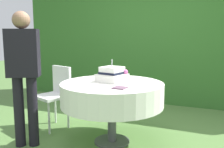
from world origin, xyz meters
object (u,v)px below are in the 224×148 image
at_px(serving_plate_far, 108,77).
at_px(napkin_stack, 120,88).
at_px(serving_plate_near, 138,82).
at_px(serving_plate_left, 152,82).
at_px(standing_person, 24,70).
at_px(garden_chair, 56,91).
at_px(cake_table, 112,94).
at_px(wedding_cake, 112,75).

distance_m(serving_plate_far, napkin_stack, 0.75).
distance_m(serving_plate_near, serving_plate_far, 0.53).
height_order(serving_plate_left, standing_person, standing_person).
distance_m(serving_plate_near, standing_person, 1.36).
xyz_separation_m(garden_chair, standing_person, (0.04, -0.68, 0.39)).
distance_m(serving_plate_far, serving_plate_left, 0.69).
relative_size(napkin_stack, garden_chair, 0.15).
bearing_deg(napkin_stack, garden_chair, 158.42).
bearing_deg(serving_plate_left, napkin_stack, -118.90).
bearing_deg(serving_plate_far, garden_chair, -167.95).
height_order(cake_table, wedding_cake, wedding_cake).
height_order(serving_plate_near, napkin_stack, same).
distance_m(napkin_stack, garden_chair, 1.27).
xyz_separation_m(serving_plate_near, napkin_stack, (-0.07, -0.42, 0.00)).
bearing_deg(napkin_stack, standing_person, -169.14).
xyz_separation_m(cake_table, garden_chair, (-0.95, 0.18, -0.08)).
xyz_separation_m(cake_table, wedding_cake, (-0.03, 0.08, 0.22)).
relative_size(serving_plate_near, serving_plate_far, 1.10).
bearing_deg(serving_plate_near, wedding_cake, -169.10).
bearing_deg(standing_person, cake_table, 28.30).
distance_m(wedding_cake, standing_person, 1.05).
relative_size(serving_plate_near, garden_chair, 0.14).
bearing_deg(garden_chair, serving_plate_far, 12.05).
bearing_deg(wedding_cake, garden_chair, 173.54).
distance_m(wedding_cake, serving_plate_near, 0.33).
distance_m(cake_table, wedding_cake, 0.24).
xyz_separation_m(napkin_stack, standing_person, (-1.12, -0.22, 0.16)).
relative_size(wedding_cake, serving_plate_near, 3.11).
bearing_deg(standing_person, serving_plate_near, 27.83).
bearing_deg(standing_person, garden_chair, 93.57).
bearing_deg(standing_person, serving_plate_left, 25.78).
xyz_separation_m(wedding_cake, serving_plate_near, (0.31, 0.06, -0.08)).
height_order(napkin_stack, standing_person, standing_person).
relative_size(cake_table, napkin_stack, 9.11).
bearing_deg(napkin_stack, serving_plate_near, 79.82).
height_order(cake_table, garden_chair, garden_chair).
relative_size(serving_plate_far, standing_person, 0.07).
height_order(wedding_cake, serving_plate_left, wedding_cake).
bearing_deg(serving_plate_far, serving_plate_near, -22.37).
relative_size(serving_plate_left, standing_person, 0.07).
relative_size(cake_table, wedding_cake, 3.30).
bearing_deg(garden_chair, serving_plate_near, -2.04).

